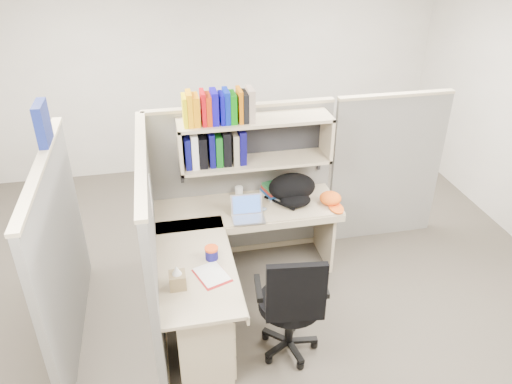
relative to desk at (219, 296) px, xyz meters
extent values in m
plane|color=#36312A|center=(0.41, 0.29, -0.44)|extent=(6.00, 6.00, 0.00)
plane|color=#B5AEA3|center=(0.41, 3.29, 0.91)|extent=(6.00, 0.00, 6.00)
cube|color=slate|center=(0.41, 1.19, 0.36)|extent=(1.80, 0.06, 1.60)
cube|color=tan|center=(0.41, 1.19, 1.18)|extent=(1.80, 0.08, 0.03)
cube|color=slate|center=(-0.49, 0.29, 0.36)|extent=(0.06, 1.80, 1.60)
cube|color=tan|center=(-0.49, 0.29, 1.18)|extent=(0.08, 1.80, 0.03)
cube|color=slate|center=(-1.19, 0.29, 0.36)|extent=(0.06, 1.80, 1.60)
cube|color=slate|center=(1.96, 1.19, 0.36)|extent=(1.20, 0.06, 1.60)
cube|color=navy|center=(-1.19, 0.64, 1.35)|extent=(0.07, 0.27, 0.32)
cube|color=white|center=(-0.46, 0.44, 0.76)|extent=(0.00, 0.21, 0.28)
cube|color=tan|center=(0.51, 0.99, 1.11)|extent=(1.40, 0.34, 0.03)
cube|color=tan|center=(0.51, 0.99, 0.70)|extent=(1.40, 0.34, 0.03)
cube|color=tan|center=(-0.18, 0.99, 0.90)|extent=(0.03, 0.34, 0.44)
cube|color=tan|center=(1.19, 0.99, 0.90)|extent=(0.03, 0.34, 0.44)
cube|color=black|center=(0.51, 1.15, 0.90)|extent=(1.38, 0.01, 0.41)
cube|color=#E4D104|center=(-0.11, 0.97, 1.25)|extent=(0.03, 0.20, 0.26)
cube|color=#F39D05|center=(-0.07, 0.97, 1.27)|extent=(0.05, 0.20, 0.29)
cube|color=orange|center=(-0.02, 0.97, 1.25)|extent=(0.06, 0.20, 0.26)
cube|color=#B2070E|center=(0.05, 0.97, 1.27)|extent=(0.04, 0.20, 0.29)
cube|color=#B62E07|center=(0.09, 0.97, 1.25)|extent=(0.05, 0.20, 0.26)
cube|color=#0E059C|center=(0.14, 0.97, 1.27)|extent=(0.06, 0.20, 0.29)
cube|color=#070494|center=(0.21, 0.97, 1.25)|extent=(0.04, 0.20, 0.26)
cube|color=#041A93|center=(0.25, 0.97, 1.27)|extent=(0.04, 0.20, 0.29)
cube|color=#086C08|center=(0.30, 0.97, 1.25)|extent=(0.06, 0.20, 0.26)
cube|color=#C16004|center=(0.36, 0.97, 1.27)|extent=(0.04, 0.20, 0.29)
cube|color=black|center=(0.41, 0.97, 1.25)|extent=(0.05, 0.20, 0.26)
cube|color=tan|center=(0.46, 0.97, 1.27)|extent=(0.06, 0.20, 0.29)
cube|color=#080951|center=(-0.11, 1.01, 0.86)|extent=(0.05, 0.24, 0.29)
cube|color=silver|center=(-0.05, 1.01, 0.87)|extent=(0.06, 0.24, 0.32)
cube|color=black|center=(0.02, 1.01, 0.86)|extent=(0.07, 0.24, 0.29)
cube|color=#07074A|center=(0.10, 1.01, 0.87)|extent=(0.05, 0.24, 0.32)
cube|color=#0B4E10|center=(0.17, 1.01, 0.86)|extent=(0.06, 0.24, 0.29)
cube|color=black|center=(0.24, 1.01, 0.87)|extent=(0.07, 0.24, 0.32)
cube|color=gray|center=(0.32, 1.01, 0.86)|extent=(0.05, 0.24, 0.29)
cube|color=#0A074D|center=(0.38, 1.01, 0.87)|extent=(0.06, 0.24, 0.32)
cube|color=tan|center=(0.41, 0.86, 0.28)|extent=(1.74, 0.60, 0.03)
cube|color=tan|center=(-0.16, 0.09, 0.28)|extent=(0.60, 1.34, 0.03)
cube|color=tan|center=(0.41, 0.56, 0.24)|extent=(1.74, 0.02, 0.07)
cube|color=tan|center=(0.14, 0.09, 0.24)|extent=(0.02, 1.34, 0.07)
cube|color=tan|center=(-0.16, -0.26, -0.10)|extent=(0.40, 0.55, 0.68)
cube|color=tan|center=(0.05, -0.26, 0.10)|extent=(0.02, 0.50, 0.16)
cube|color=tan|center=(0.05, -0.26, -0.08)|extent=(0.02, 0.50, 0.16)
cube|color=tan|center=(0.05, -0.26, -0.30)|extent=(0.02, 0.50, 0.22)
cube|color=#B2B2B7|center=(0.06, -0.26, 0.10)|extent=(0.01, 0.12, 0.01)
cube|color=tan|center=(1.21, 0.89, -0.09)|extent=(0.03, 0.55, 0.70)
cylinder|color=#120F5B|center=(-0.03, 0.13, 0.34)|extent=(0.10, 0.10, 0.09)
cylinder|color=#EE4C16|center=(-0.03, 0.13, 0.39)|extent=(0.11, 0.11, 0.02)
ellipsoid|color=#7E95B3|center=(0.53, 0.76, 0.31)|extent=(0.08, 0.06, 0.03)
cylinder|color=white|center=(0.36, 1.06, 0.35)|extent=(0.09, 0.09, 0.11)
cylinder|color=black|center=(0.53, -0.27, 0.07)|extent=(0.50, 0.50, 0.08)
cube|color=black|center=(0.50, -0.50, 0.37)|extent=(0.44, 0.10, 0.50)
cylinder|color=black|center=(0.53, -0.27, -0.13)|extent=(0.07, 0.07, 0.44)
cylinder|color=black|center=(0.53, -0.27, -0.38)|extent=(0.48, 0.48, 0.11)
cube|color=black|center=(0.28, -0.24, 0.24)|extent=(0.08, 0.29, 0.04)
cube|color=black|center=(0.78, -0.30, 0.24)|extent=(0.08, 0.29, 0.04)
camera|label=1|loc=(-0.33, -3.11, 2.75)|focal=35.00mm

